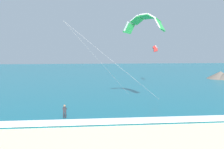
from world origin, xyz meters
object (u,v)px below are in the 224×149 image
kite_primary (144,22)px  kite_distant (155,48)px  surfboard (65,120)px  kitesurfer (65,111)px

kite_primary → kite_distant: bearing=71.2°
surfboard → kite_distant: bearing=58.7°
kitesurfer → surfboard: bearing=-90.9°
kitesurfer → kite_distant: 35.50m
kitesurfer → kite_primary: kite_primary is taller
surfboard → kite_primary: bearing=34.0°
kite_primary → kite_distant: size_ratio=3.13×
surfboard → kite_primary: kite_primary is taller
surfboard → kitesurfer: (0.00, 0.02, 0.91)m
surfboard → kite_distant: (18.07, 29.73, 8.06)m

